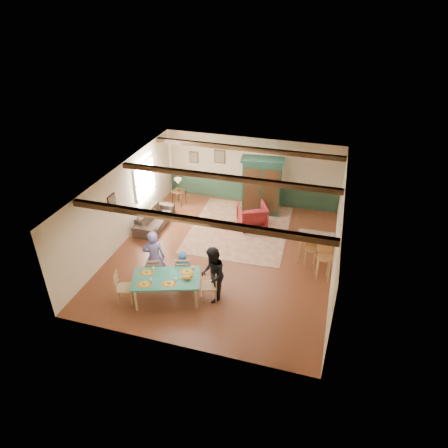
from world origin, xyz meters
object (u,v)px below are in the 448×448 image
(dining_chair_far_right, at_px, (183,269))
(person_woman, at_px, (213,275))
(counter_table, at_px, (315,248))
(bar_stool_left, at_px, (310,253))
(armchair, at_px, (252,216))
(armoire, at_px, (262,186))
(bar_stool_right, at_px, (324,261))
(sofa, at_px, (154,218))
(dining_chair_end_right, at_px, (209,285))
(table_lamp, at_px, (178,185))
(cat, at_px, (186,277))
(person_man, at_px, (154,258))
(dining_chair_end_left, at_px, (124,287))
(person_child, at_px, (183,267))
(dining_table, at_px, (167,289))
(dining_chair_far_left, at_px, (155,270))
(end_table, at_px, (179,197))

(dining_chair_far_right, height_order, person_woman, person_woman)
(counter_table, bearing_deg, bar_stool_left, -105.94)
(counter_table, bearing_deg, armchair, 148.16)
(armoire, xyz_separation_m, bar_stool_right, (2.62, -3.51, -0.48))
(sofa, bearing_deg, person_woman, -135.75)
(dining_chair_far_right, xyz_separation_m, dining_chair_end_right, (0.96, -0.45, 0.00))
(sofa, bearing_deg, table_lamp, -8.89)
(dining_chair_end_right, height_order, bar_stool_right, bar_stool_right)
(dining_chair_end_right, height_order, sofa, dining_chair_end_right)
(cat, relative_size, bar_stool_left, 0.35)
(person_man, xyz_separation_m, person_woman, (1.85, -0.24, -0.04))
(dining_chair_end_right, bearing_deg, dining_chair_far_right, -133.83)
(dining_chair_end_left, relative_size, person_child, 0.95)
(person_child, bearing_deg, armoire, -124.13)
(person_man, bearing_deg, dining_table, 116.57)
(cat, bearing_deg, counter_table, 24.27)
(person_child, height_order, counter_table, person_child)
(person_man, height_order, armoire, armoire)
(counter_table, bearing_deg, cat, -137.17)
(dining_chair_end_left, relative_size, bar_stool_left, 0.92)
(dining_table, xyz_separation_m, sofa, (-2.09, 3.64, -0.08))
(dining_chair_far_left, bearing_deg, dining_table, 119.05)
(armoire, xyz_separation_m, armchair, (-0.08, -1.17, -0.66))
(armchair, relative_size, table_lamp, 1.89)
(dining_chair_end_left, height_order, counter_table, dining_chair_end_left)
(dining_chair_end_left, height_order, end_table, dining_chair_end_left)
(dining_chair_end_right, distance_m, person_child, 1.12)
(counter_table, bearing_deg, armoire, 130.98)
(dining_table, bearing_deg, dining_chair_far_right, 79.51)
(dining_chair_end_left, bearing_deg, counter_table, -73.50)
(dining_chair_end_left, bearing_deg, dining_chair_end_right, -90.00)
(person_man, xyz_separation_m, armchair, (2.02, 3.88, -0.42))
(armoire, height_order, counter_table, armoire)
(sofa, distance_m, end_table, 1.83)
(dining_table, relative_size, dining_chair_far_right, 1.89)
(dining_table, relative_size, person_child, 1.79)
(dining_chair_end_left, xyz_separation_m, sofa, (-0.98, 4.01, -0.18))
(table_lamp, bearing_deg, counter_table, -23.26)
(dining_chair_end_right, bearing_deg, armoire, 157.65)
(dining_chair_far_left, distance_m, cat, 1.33)
(dining_chair_far_left, xyz_separation_m, person_woman, (1.82, -0.16, 0.36))
(dining_chair_end_right, xyz_separation_m, armchair, (0.27, 4.15, -0.03))
(table_lamp, relative_size, bar_stool_left, 0.51)
(dining_chair_far_left, height_order, dining_chair_end_right, same)
(cat, height_order, armchair, cat)
(person_man, xyz_separation_m, armoire, (2.11, 5.05, 0.24))
(dining_table, relative_size, end_table, 3.15)
(person_man, height_order, table_lamp, person_man)
(dining_table, bearing_deg, end_table, 108.68)
(dining_chair_end_right, distance_m, person_woman, 0.37)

